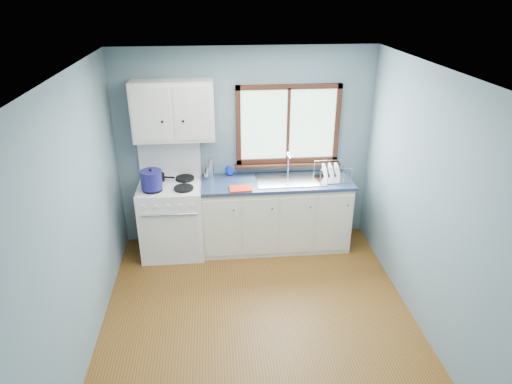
{
  "coord_description": "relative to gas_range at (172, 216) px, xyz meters",
  "views": [
    {
      "loc": [
        -0.38,
        -3.65,
        3.16
      ],
      "look_at": [
        0.05,
        0.9,
        1.05
      ],
      "focal_mm": 32.0,
      "sensor_mm": 36.0,
      "label": 1
    }
  ],
  "objects": [
    {
      "name": "floor",
      "position": [
        0.95,
        -1.47,
        -0.5
      ],
      "size": [
        3.2,
        3.6,
        0.02
      ],
      "primitive_type": "cube",
      "color": "brown",
      "rests_on": "ground"
    },
    {
      "name": "sink",
      "position": [
        1.49,
        0.02,
        0.37
      ],
      "size": [
        0.84,
        0.46,
        0.44
      ],
      "color": "silver",
      "rests_on": "countertop"
    },
    {
      "name": "wall_left",
      "position": [
        -0.66,
        -1.47,
        0.76
      ],
      "size": [
        0.02,
        3.6,
        2.5
      ],
      "primitive_type": "cube",
      "color": "slate",
      "rests_on": "ground"
    },
    {
      "name": "base_cabinets",
      "position": [
        1.31,
        0.02,
        -0.08
      ],
      "size": [
        1.85,
        0.6,
        0.88
      ],
      "color": "silver",
      "rests_on": "floor"
    },
    {
      "name": "wall_back",
      "position": [
        0.95,
        0.34,
        0.76
      ],
      "size": [
        3.2,
        0.02,
        2.5
      ],
      "primitive_type": "cube",
      "color": "slate",
      "rests_on": "ground"
    },
    {
      "name": "ceiling",
      "position": [
        0.95,
        -1.47,
        2.02
      ],
      "size": [
        3.2,
        3.6,
        0.02
      ],
      "primitive_type": "cube",
      "color": "white",
      "rests_on": "wall_back"
    },
    {
      "name": "window",
      "position": [
        1.48,
        0.3,
        0.98
      ],
      "size": [
        1.36,
        0.1,
        1.03
      ],
      "color": "#9EC6A8",
      "rests_on": "wall_back"
    },
    {
      "name": "countertop",
      "position": [
        1.31,
        0.02,
        0.41
      ],
      "size": [
        1.89,
        0.64,
        0.04
      ],
      "primitive_type": "cube",
      "color": "#1C2B45",
      "rests_on": "base_cabinets"
    },
    {
      "name": "skillet",
      "position": [
        -0.19,
        0.13,
        0.49
      ],
      "size": [
        0.41,
        0.31,
        0.05
      ],
      "rotation": [
        0.0,
        0.0,
        -0.21
      ],
      "color": "black",
      "rests_on": "gas_range"
    },
    {
      "name": "stockpot",
      "position": [
        -0.19,
        -0.16,
        0.58
      ],
      "size": [
        0.28,
        0.28,
        0.25
      ],
      "rotation": [
        0.0,
        0.0,
        -0.12
      ],
      "color": "navy",
      "rests_on": "gas_range"
    },
    {
      "name": "upper_cabinets",
      "position": [
        0.1,
        0.15,
        1.31
      ],
      "size": [
        0.95,
        0.35,
        0.7
      ],
      "color": "silver",
      "rests_on": "wall_back"
    },
    {
      "name": "dish_towel",
      "position": [
        0.85,
        -0.2,
        0.44
      ],
      "size": [
        0.27,
        0.2,
        0.02
      ],
      "primitive_type": "cube",
      "rotation": [
        0.0,
        0.0,
        0.07
      ],
      "color": "red",
      "rests_on": "countertop"
    },
    {
      "name": "utensil_crock",
      "position": [
        0.48,
        0.2,
        0.51
      ],
      "size": [
        0.13,
        0.13,
        0.4
      ],
      "rotation": [
        0.0,
        0.0,
        0.01
      ],
      "color": "silver",
      "rests_on": "countertop"
    },
    {
      "name": "thermos",
      "position": [
        0.5,
        0.17,
        0.56
      ],
      "size": [
        0.08,
        0.08,
        0.27
      ],
      "primitive_type": "cylinder",
      "rotation": [
        0.0,
        0.0,
        0.2
      ],
      "color": "silver",
      "rests_on": "countertop"
    },
    {
      "name": "soap_bottle",
      "position": [
        0.75,
        0.22,
        0.56
      ],
      "size": [
        0.12,
        0.12,
        0.27
      ],
      "primitive_type": "imported",
      "rotation": [
        0.0,
        0.0,
        0.2
      ],
      "color": "#0D25D0",
      "rests_on": "countertop"
    },
    {
      "name": "dish_rack",
      "position": [
        2.0,
        -0.0,
        0.48
      ],
      "size": [
        0.43,
        0.34,
        0.22
      ],
      "rotation": [
        0.0,
        0.0,
        0.06
      ],
      "color": "silver",
      "rests_on": "countertop"
    },
    {
      "name": "gas_range",
      "position": [
        0.0,
        0.0,
        0.0
      ],
      "size": [
        0.76,
        0.69,
        1.36
      ],
      "color": "white",
      "rests_on": "floor"
    },
    {
      "name": "wall_right",
      "position": [
        2.56,
        -1.47,
        0.76
      ],
      "size": [
        0.02,
        3.6,
        2.5
      ],
      "primitive_type": "cube",
      "color": "slate",
      "rests_on": "ground"
    },
    {
      "name": "wall_front",
      "position": [
        0.95,
        -3.28,
        0.76
      ],
      "size": [
        3.2,
        0.02,
        2.5
      ],
      "primitive_type": "cube",
      "color": "slate",
      "rests_on": "ground"
    }
  ]
}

